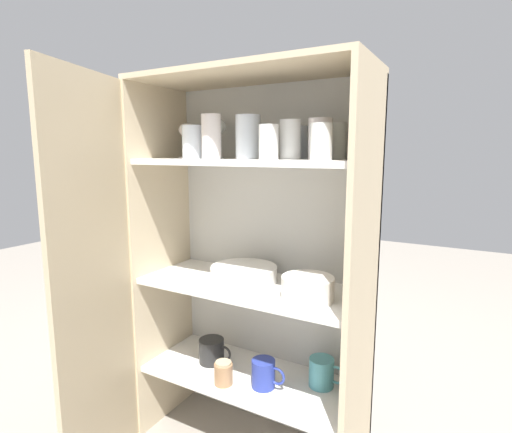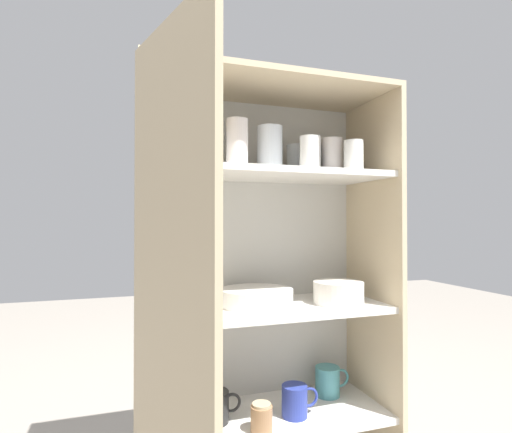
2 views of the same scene
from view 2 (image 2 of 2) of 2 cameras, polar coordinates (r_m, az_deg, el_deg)
name	(u,v)px [view 2 (image 2 of 2)]	position (r m, az deg, el deg)	size (l,w,h in m)	color
cupboard_back_panel	(251,287)	(1.47, -0.69, -10.04)	(0.81, 0.02, 1.33)	silver
cupboard_side_left	(139,303)	(1.24, -16.43, -11.75)	(0.02, 0.35, 1.33)	#CCB793
cupboard_side_right	(372,289)	(1.49, 16.26, -9.85)	(0.02, 0.35, 1.33)	#CCB793
cupboard_top_panel	(267,87)	(1.36, 1.52, 17.96)	(0.81, 0.35, 0.02)	#CCB793
shelf_board_lower	(267,417)	(1.43, 1.53, -26.75)	(0.78, 0.31, 0.02)	white
shelf_board_middle	(267,309)	(1.32, 1.53, -13.04)	(0.78, 0.31, 0.02)	white
shelf_board_upper	(267,174)	(1.30, 1.52, 6.03)	(0.78, 0.31, 0.02)	white
cupboard_door	(170,335)	(0.88, -12.20, -16.27)	(0.14, 0.39, 1.33)	tan
tumbler_glass_0	(309,153)	(1.28, 7.61, 8.96)	(0.06, 0.06, 0.10)	white
tumbler_glass_1	(237,144)	(1.23, -2.72, 10.38)	(0.07, 0.07, 0.15)	silver
tumbler_glass_2	(354,156)	(1.37, 13.77, 8.34)	(0.06, 0.06, 0.10)	white
tumbler_glass_3	(206,148)	(1.22, -7.09, 9.67)	(0.08, 0.08, 0.11)	white
tumbler_glass_4	(270,149)	(1.30, 1.97, 9.65)	(0.08, 0.08, 0.14)	white
tumbler_glass_5	(311,155)	(1.36, 7.80, 8.74)	(0.07, 0.07, 0.12)	white
tumbler_glass_6	(324,162)	(1.50, 9.71, 7.71)	(0.07, 0.07, 0.12)	white
tumbler_glass_7	(332,157)	(1.42, 10.83, 8.40)	(0.07, 0.07, 0.12)	silver
tumbler_glass_8	(297,160)	(1.43, 5.84, 7.98)	(0.07, 0.07, 0.11)	white
wine_glass_0	(165,141)	(1.31, -12.85, 10.53)	(0.07, 0.07, 0.13)	silver
wine_glass_1	(201,139)	(1.35, -7.93, 10.94)	(0.08, 0.08, 0.15)	white
plate_stack_white	(256,297)	(1.31, 0.05, -11.44)	(0.24, 0.24, 0.05)	white
mixing_bowl_large	(338,292)	(1.37, 11.68, -10.45)	(0.17, 0.17, 0.07)	silver
coffee_mug_primary	(214,407)	(1.37, -6.03, -25.40)	(0.14, 0.10, 0.09)	black
coffee_mug_extra_1	(295,401)	(1.40, 5.64, -24.72)	(0.12, 0.08, 0.10)	#283893
coffee_mug_extra_2	(328,381)	(1.56, 10.26, -22.12)	(0.13, 0.09, 0.10)	teal
storage_jar	(262,418)	(1.32, 0.80, -26.81)	(0.07, 0.07, 0.08)	#99704C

